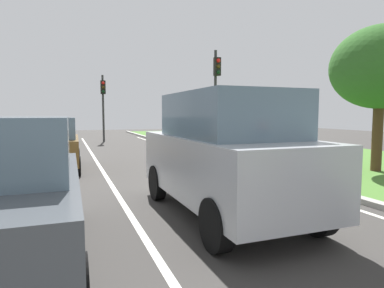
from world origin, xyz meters
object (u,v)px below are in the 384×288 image
Objects in this scene: car_sedan_left_lane at (2,195)px; traffic_light_near_right at (216,85)px; car_suv_ahead at (225,153)px; traffic_light_far_median at (103,98)px; car_hatchback_far at (52,145)px; tree_roadside_near at (381,68)px.

traffic_light_near_right reaches higher than car_sedan_left_lane.
car_suv_ahead is 1.00× the size of traffic_light_far_median.
traffic_light_far_median reaches higher than car_sedan_left_lane.
car_hatchback_far is at bearing 115.88° from car_suv_ahead.
traffic_light_near_right reaches higher than traffic_light_far_median.
traffic_light_far_median is 16.95m from tree_roadside_near.
tree_roadside_near is at bearing -20.94° from car_hatchback_far.
tree_roadside_near is at bearing 19.50° from car_suv_ahead.
car_sedan_left_lane is at bearing -125.45° from traffic_light_near_right.
traffic_light_far_median is (-4.79, 7.84, -0.39)m from traffic_light_near_right.
car_suv_ahead is at bearing -159.86° from tree_roadside_near.
car_suv_ahead is 1.21× the size of car_hatchback_far.
car_suv_ahead is at bearing -88.71° from traffic_light_far_median.
traffic_light_far_median is 0.96× the size of tree_roadside_near.
car_hatchback_far is 0.80× the size of tree_roadside_near.
tree_roadside_near is (2.23, -7.58, -0.02)m from traffic_light_near_right.
traffic_light_far_median is (-0.40, 17.85, 1.82)m from car_suv_ahead.
traffic_light_far_median is at bearing 90.64° from car_suv_ahead.
car_suv_ahead is 11.15m from traffic_light_near_right.
car_suv_ahead is 7.20m from car_hatchback_far.
traffic_light_near_right is at bearing 55.10° from car_sedan_left_lane.
car_hatchback_far is 10.90m from tree_roadside_near.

